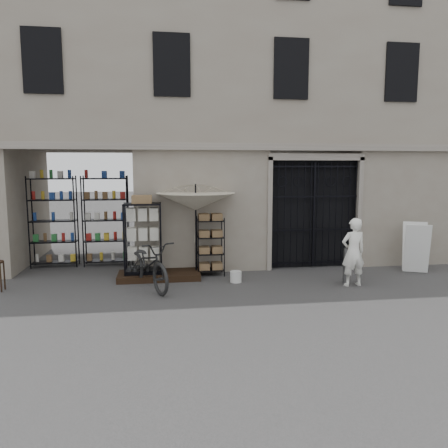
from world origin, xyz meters
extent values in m
plane|color=black|center=(0.00, 0.00, 0.00)|extent=(80.00, 80.00, 0.00)
cube|color=gray|center=(0.00, 4.00, 4.50)|extent=(14.00, 4.00, 9.00)
cube|color=black|center=(-4.50, 2.80, 1.50)|extent=(3.00, 1.70, 3.00)
cube|color=black|center=(-4.55, 3.30, 1.25)|extent=(2.70, 0.50, 2.50)
cube|color=black|center=(1.75, 2.28, 1.50)|extent=(2.50, 0.06, 3.00)
cube|color=black|center=(1.75, 2.12, 1.45)|extent=(0.05, 0.05, 2.80)
cube|color=black|center=(-2.40, 1.55, 0.07)|extent=(2.00, 0.90, 0.15)
cube|color=black|center=(-2.78, 1.57, 0.20)|extent=(1.00, 0.82, 0.10)
cube|color=silver|center=(-2.88, 1.32, 1.01)|extent=(0.75, 0.32, 1.61)
cube|color=silver|center=(-2.78, 1.57, 0.92)|extent=(0.82, 0.63, 1.34)
cube|color=olive|center=(-2.78, 1.57, 1.92)|extent=(0.58, 0.52, 0.19)
cube|color=black|center=(-1.10, 1.74, 0.75)|extent=(0.74, 0.60, 1.49)
cube|color=olive|center=(-1.10, 1.74, 0.70)|extent=(0.63, 0.49, 1.12)
cylinder|color=black|center=(-1.47, 1.67, 1.16)|extent=(0.04, 0.04, 2.32)
imported|color=beige|center=(-1.47, 1.67, 2.01)|extent=(1.99, 2.02, 1.56)
cylinder|color=silver|center=(-0.58, 0.94, 0.13)|extent=(0.33, 0.33, 0.26)
imported|color=black|center=(-2.63, 0.74, 0.00)|extent=(1.13, 1.32, 2.12)
cylinder|color=#545455|center=(1.98, 0.45, 0.43)|extent=(0.20, 0.20, 0.86)
imported|color=white|center=(2.05, 0.25, 0.00)|extent=(0.73, 1.63, 0.38)
cube|color=silver|center=(4.15, 1.07, 0.66)|extent=(0.67, 0.52, 1.27)
cube|color=silver|center=(4.31, 1.43, 0.66)|extent=(0.67, 0.52, 1.27)
camera|label=1|loc=(-2.32, -9.10, 2.76)|focal=35.00mm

